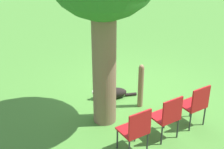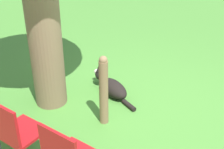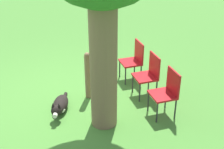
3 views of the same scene
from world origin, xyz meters
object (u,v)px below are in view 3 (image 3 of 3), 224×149
(red_chair_2, at_px, (167,90))
(red_chair_0, at_px, (134,58))
(dog, at_px, (60,106))
(red_chair_1, at_px, (149,73))
(fence_post, at_px, (88,75))

(red_chair_2, bearing_deg, red_chair_0, -87.69)
(dog, xyz_separation_m, red_chair_1, (-1.80, 0.23, 0.37))
(fence_post, height_order, red_chair_0, fence_post)
(fence_post, xyz_separation_m, red_chair_2, (-1.03, 1.19, 0.01))
(red_chair_2, bearing_deg, dog, -20.17)
(fence_post, relative_size, red_chair_0, 1.11)
(red_chair_0, height_order, red_chair_2, same)
(fence_post, relative_size, red_chair_2, 1.11)
(red_chair_0, distance_m, red_chair_1, 0.73)
(dog, relative_size, red_chair_0, 1.05)
(dog, bearing_deg, red_chair_1, 112.45)
(dog, distance_m, red_chair_2, 2.00)
(red_chair_0, xyz_separation_m, red_chair_2, (0.17, 1.44, 0.00))
(red_chair_0, xyz_separation_m, red_chair_1, (0.08, 0.72, 0.00))
(red_chair_1, bearing_deg, red_chair_2, 92.31)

